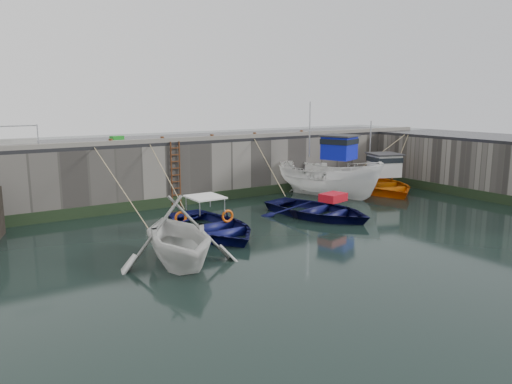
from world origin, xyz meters
TOP-DOWN VIEW (x-y plane):
  - ground at (0.00, 0.00)m, footprint 120.00×120.00m
  - quay_back at (0.00, 12.50)m, footprint 30.00×5.00m
  - road_back at (0.00, 12.50)m, footprint 30.00×5.00m
  - kerb_back at (0.00, 10.15)m, footprint 30.00×0.30m
  - algae_back at (0.00, 9.96)m, footprint 30.00×0.08m
  - algae_right at (11.96, 2.50)m, footprint 0.08×15.00m
  - ladder at (-2.00, 9.91)m, footprint 0.51×0.08m
  - boat_near_white at (-5.47, 2.04)m, footprint 4.84×5.36m
  - boat_near_white_rope at (-5.47, 7.27)m, footprint 0.04×6.04m
  - boat_near_blue at (-2.91, 4.55)m, footprint 3.86×5.38m
  - boat_near_blue_rope at (-2.91, 8.53)m, footprint 0.04×3.93m
  - boat_near_navy at (2.51, 4.51)m, footprint 4.91×6.06m
  - boat_near_navy_rope at (2.51, 8.51)m, footprint 0.04×3.96m
  - boat_far_white at (5.98, 7.77)m, footprint 4.49×6.69m
  - boat_far_orange at (9.48, 7.46)m, footprint 6.27×7.37m
  - fish_crate at (-4.22, 11.80)m, footprint 0.67×0.50m
  - railing at (-8.75, 11.25)m, footprint 1.60×1.05m
  - bollard_a at (-5.00, 10.25)m, footprint 0.18×0.18m
  - bollard_b at (-2.50, 10.25)m, footprint 0.18×0.18m
  - bollard_c at (0.20, 10.25)m, footprint 0.18×0.18m
  - bollard_d at (2.80, 10.25)m, footprint 0.18×0.18m
  - bollard_e at (6.00, 10.25)m, footprint 0.18×0.18m

SIDE VIEW (x-z plane):
  - ground at x=0.00m, z-range 0.00..0.00m
  - boat_near_white at x=-5.47m, z-range -1.24..1.24m
  - boat_near_white_rope at x=-5.47m, z-range -1.55..1.55m
  - boat_near_blue at x=-2.91m, z-range -0.55..0.55m
  - boat_near_blue_rope at x=-2.91m, z-range -1.55..1.55m
  - boat_near_navy at x=2.51m, z-range -0.55..0.55m
  - boat_near_navy_rope at x=2.51m, z-range -1.55..1.55m
  - algae_back at x=0.00m, z-range 0.00..0.50m
  - algae_right at x=11.96m, z-range 0.00..0.50m
  - boat_far_orange at x=9.48m, z-range -1.73..2.56m
  - boat_far_white at x=5.98m, z-range -1.68..3.73m
  - quay_back at x=0.00m, z-range 0.00..3.00m
  - ladder at x=-2.00m, z-range -0.01..3.19m
  - road_back at x=0.00m, z-range 3.00..3.16m
  - kerb_back at x=0.00m, z-range 3.16..3.36m
  - bollard_a at x=-5.00m, z-range 3.16..3.44m
  - bollard_b at x=-2.50m, z-range 3.16..3.44m
  - bollard_c at x=0.20m, z-range 3.16..3.44m
  - bollard_d at x=2.80m, z-range 3.16..3.44m
  - bollard_e at x=6.00m, z-range 3.16..3.44m
  - fish_crate at x=-4.22m, z-range 3.16..3.44m
  - railing at x=-8.75m, z-range 2.86..3.86m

